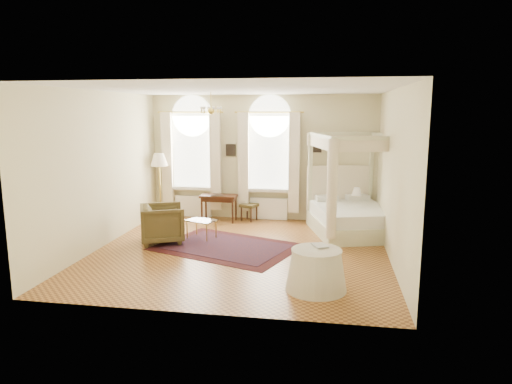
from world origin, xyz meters
TOP-DOWN VIEW (x-y plane):
  - ground at (0.00, 0.00)m, footprint 6.00×6.00m
  - room_walls at (0.00, 0.00)m, footprint 6.00×6.00m
  - window_left at (-1.90, 2.87)m, footprint 1.62×0.27m
  - window_right at (0.20, 2.87)m, footprint 1.62×0.27m
  - chandelier at (-0.90, 1.20)m, footprint 0.51×0.45m
  - wall_pictures at (0.09, 2.97)m, footprint 2.54×0.03m
  - canopy_bed at (2.34, 1.79)m, footprint 2.28×2.56m
  - nightstand at (2.47, 2.70)m, footprint 0.50×0.47m
  - nightstand_lamp at (2.47, 2.66)m, footprint 0.25×0.25m
  - writing_desk at (-1.08, 2.50)m, footprint 0.95×0.51m
  - laptop at (-1.09, 2.39)m, footprint 0.32×0.23m
  - stool at (-0.30, 2.70)m, footprint 0.51×0.51m
  - armchair at (-1.84, 0.39)m, footprint 1.22×1.21m
  - coffee_table at (-1.07, 0.83)m, footprint 0.75×0.64m
  - floor_lamp at (-2.70, 2.52)m, footprint 0.46×0.46m
  - oriental_rug at (-0.35, 0.24)m, footprint 3.39×2.91m
  - side_table at (1.62, -1.82)m, footprint 1.00×1.00m
  - book at (1.58, -1.69)m, footprint 0.32×0.35m

SIDE VIEW (x-z plane):
  - ground at x=0.00m, z-range 0.00..0.00m
  - oriental_rug at x=-0.35m, z-range 0.00..0.01m
  - nightstand at x=2.47m, z-range 0.00..0.60m
  - side_table at x=1.62m, z-range -0.01..0.68m
  - stool at x=-0.30m, z-range 0.15..0.61m
  - coffee_table at x=-1.07m, z-range 0.17..0.61m
  - armchair at x=-1.84m, z-range 0.00..0.85m
  - canopy_bed at x=2.34m, z-range -0.64..1.72m
  - writing_desk at x=-1.08m, z-range 0.25..0.96m
  - book at x=1.58m, z-range 0.68..0.71m
  - laptop at x=-1.09m, z-range 0.71..0.73m
  - nightstand_lamp at x=2.47m, z-range 0.66..1.04m
  - window_left at x=-1.90m, z-range -0.16..3.13m
  - window_right at x=0.20m, z-range -0.16..3.13m
  - floor_lamp at x=-2.70m, z-range 0.63..2.40m
  - wall_pictures at x=0.09m, z-range 1.70..2.09m
  - room_walls at x=0.00m, z-range -1.02..4.98m
  - chandelier at x=-0.90m, z-range 2.66..3.16m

